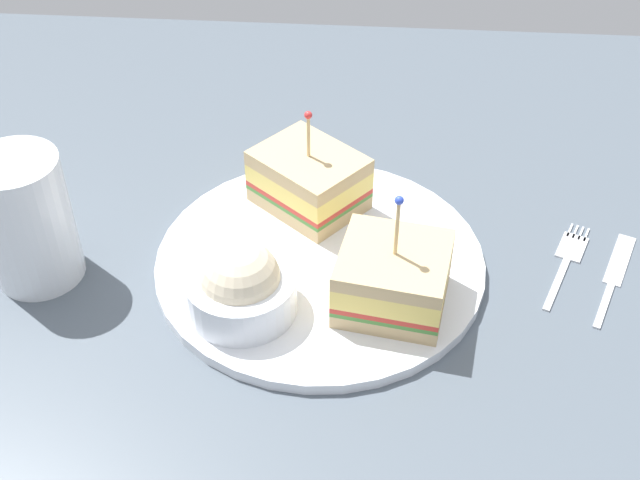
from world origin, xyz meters
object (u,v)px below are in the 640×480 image
(coleslaw_bowl, at_px, (241,286))
(fork, at_px, (568,256))
(knife, at_px, (615,273))
(sandwich_half_front, at_px, (393,278))
(plate, at_px, (320,262))
(sandwich_half_back, at_px, (309,180))
(drink_glass, at_px, (29,224))

(coleslaw_bowl, relative_size, fork, 0.77)
(knife, bearing_deg, sandwich_half_front, -73.19)
(plate, height_order, sandwich_half_front, sandwich_half_front)
(sandwich_half_front, height_order, fork, sandwich_half_front)
(sandwich_half_back, height_order, fork, sandwich_half_back)
(plate, relative_size, knife, 2.33)
(drink_glass, height_order, knife, drink_glass)
(coleslaw_bowl, bearing_deg, sandwich_half_back, 163.39)
(drink_glass, relative_size, knife, 0.96)
(sandwich_half_front, bearing_deg, drink_glass, -94.32)
(sandwich_half_front, relative_size, drink_glass, 0.93)
(sandwich_half_front, bearing_deg, coleslaw_bowl, -82.21)
(drink_glass, xyz_separation_m, fork, (-0.05, 0.45, -0.05))
(sandwich_half_back, bearing_deg, coleslaw_bowl, -16.61)
(plate, relative_size, coleslaw_bowl, 3.19)
(knife, bearing_deg, fork, -117.87)
(plate, xyz_separation_m, sandwich_half_back, (-0.07, -0.02, 0.03))
(drink_glass, bearing_deg, sandwich_half_front, 85.68)
(drink_glass, bearing_deg, plate, 96.27)
(coleslaw_bowl, relative_size, drink_glass, 0.76)
(plate, xyz_separation_m, drink_glass, (0.03, -0.24, 0.05))
(plate, distance_m, sandwich_half_front, 0.08)
(sandwich_half_back, relative_size, coleslaw_bowl, 1.32)
(sandwich_half_front, relative_size, fork, 0.93)
(sandwich_half_back, xyz_separation_m, drink_glass, (0.10, -0.22, 0.02))
(plate, relative_size, fork, 2.45)
(sandwich_half_back, relative_size, knife, 0.97)
(plate, distance_m, knife, 0.25)
(sandwich_half_front, bearing_deg, sandwich_half_back, -147.70)
(coleslaw_bowl, height_order, knife, coleslaw_bowl)
(coleslaw_bowl, xyz_separation_m, fork, (-0.09, 0.27, -0.03))
(plate, distance_m, sandwich_half_back, 0.08)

